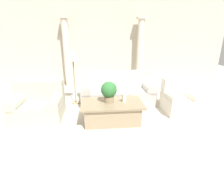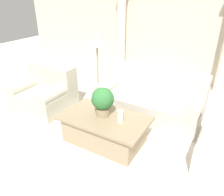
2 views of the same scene
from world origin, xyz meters
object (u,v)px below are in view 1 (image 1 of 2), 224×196
object	(u,v)px
coffee_table	(112,112)
armchair	(180,99)
sofa_long	(117,90)
floor_lamp	(73,59)
loveseat	(38,103)
potted_plant	(109,91)

from	to	relation	value
coffee_table	armchair	distance (m)	1.86
sofa_long	coffee_table	bearing A→B (deg)	-102.07
sofa_long	armchair	xyz separation A→B (m)	(1.54, -0.88, 0.00)
sofa_long	armchair	world-z (taller)	sofa_long
floor_lamp	loveseat	bearing A→B (deg)	-133.19
coffee_table	sofa_long	bearing A→B (deg)	77.93
coffee_table	floor_lamp	xyz separation A→B (m)	(-0.95, 1.24, 1.06)
sofa_long	coffee_table	xyz separation A→B (m)	(-0.27, -1.27, -0.11)
sofa_long	armchair	bearing A→B (deg)	-29.68
sofa_long	potted_plant	size ratio (longest dim) A/B	4.40
loveseat	floor_lamp	bearing A→B (deg)	46.81
potted_plant	loveseat	bearing A→B (deg)	168.47
potted_plant	sofa_long	bearing A→B (deg)	74.57
loveseat	potted_plant	bearing A→B (deg)	-11.53
sofa_long	potted_plant	xyz separation A→B (m)	(-0.34, -1.22, 0.38)
potted_plant	coffee_table	bearing A→B (deg)	-40.13
sofa_long	potted_plant	bearing A→B (deg)	-105.43
coffee_table	potted_plant	size ratio (longest dim) A/B	2.94
loveseat	coffee_table	bearing A→B (deg)	-12.82
armchair	sofa_long	bearing A→B (deg)	150.32
sofa_long	loveseat	world-z (taller)	same
loveseat	armchair	xyz separation A→B (m)	(3.54, 0.00, -0.01)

